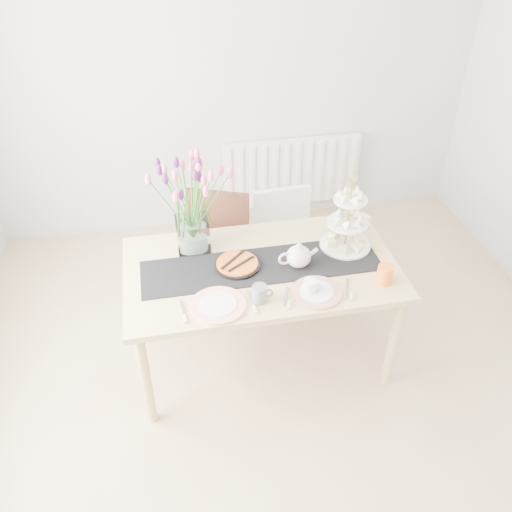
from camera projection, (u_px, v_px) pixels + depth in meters
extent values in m
plane|color=tan|center=(297.00, 420.00, 3.21)|extent=(4.50, 4.50, 0.00)
plane|color=#B3B5B8|center=(231.00, 76.00, 4.19)|extent=(4.00, 0.00, 4.00)
cube|color=white|center=(291.00, 172.00, 4.73)|extent=(1.20, 0.08, 0.60)
cube|color=tan|center=(261.00, 269.00, 3.19)|extent=(1.60, 0.90, 0.04)
cylinder|color=tan|center=(146.00, 379.00, 3.01)|extent=(0.06, 0.06, 0.71)
cylinder|color=tan|center=(393.00, 342.00, 3.23)|extent=(0.06, 0.06, 0.71)
cylinder|color=tan|center=(142.00, 291.00, 3.60)|extent=(0.06, 0.06, 0.71)
cylinder|color=tan|center=(351.00, 265.00, 3.83)|extent=(0.06, 0.06, 0.71)
cube|color=#331812|center=(213.00, 260.00, 3.73)|extent=(0.56, 0.56, 0.04)
cube|color=#331812|center=(218.00, 217.00, 3.75)|extent=(0.42, 0.20, 0.41)
cylinder|color=#331812|center=(183.00, 299.00, 3.75)|extent=(0.04, 0.04, 0.42)
cylinder|color=#331812|center=(234.00, 306.00, 3.70)|extent=(0.04, 0.04, 0.42)
cylinder|color=#331812|center=(197.00, 268.00, 4.04)|extent=(0.04, 0.04, 0.42)
cylinder|color=#331812|center=(244.00, 273.00, 3.98)|extent=(0.04, 0.04, 0.42)
cube|color=white|center=(288.00, 252.00, 3.85)|extent=(0.43, 0.43, 0.04)
cube|color=white|center=(282.00, 213.00, 3.86)|extent=(0.41, 0.06, 0.39)
cylinder|color=white|center=(270.00, 295.00, 3.81)|extent=(0.04, 0.04, 0.40)
cylinder|color=white|center=(319.00, 287.00, 3.88)|extent=(0.04, 0.04, 0.40)
cylinder|color=white|center=(257.00, 265.00, 4.08)|extent=(0.04, 0.04, 0.40)
cylinder|color=white|center=(303.00, 258.00, 4.16)|extent=(0.04, 0.04, 0.40)
cube|color=black|center=(261.00, 266.00, 3.17)|extent=(1.40, 0.35, 0.01)
cube|color=silver|center=(193.00, 234.00, 3.27)|extent=(0.19, 0.19, 0.19)
cylinder|color=gold|center=(349.00, 215.00, 3.20)|extent=(0.01, 0.01, 0.46)
cylinder|color=white|center=(345.00, 244.00, 3.33)|extent=(0.31, 0.31, 0.01)
cylinder|color=white|center=(348.00, 222.00, 3.23)|extent=(0.25, 0.25, 0.01)
cylinder|color=white|center=(350.00, 200.00, 3.13)|extent=(0.20, 0.20, 0.01)
cylinder|color=silver|center=(363.00, 222.00, 3.48)|extent=(0.09, 0.09, 0.08)
cylinder|color=black|center=(237.00, 265.00, 3.17)|extent=(0.27, 0.27, 0.02)
cylinder|color=orange|center=(237.00, 263.00, 3.16)|extent=(0.24, 0.24, 0.01)
cylinder|color=slate|center=(260.00, 294.00, 2.91)|extent=(0.09, 0.09, 0.10)
cylinder|color=white|center=(310.00, 287.00, 2.96)|extent=(0.08, 0.08, 0.09)
cylinder|color=orange|center=(385.00, 275.00, 3.03)|extent=(0.13, 0.13, 0.11)
cylinder|color=white|center=(218.00, 305.00, 2.90)|extent=(0.33, 0.33, 0.02)
cylinder|color=silver|center=(317.00, 292.00, 2.98)|extent=(0.36, 0.36, 0.01)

